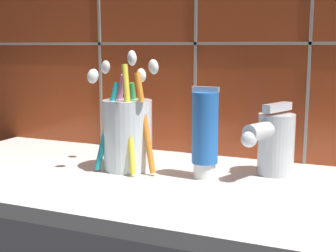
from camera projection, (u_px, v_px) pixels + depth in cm
name	position (u px, v px, depth cm)	size (l,w,h in cm)	color
sink_counter	(144.00, 183.00, 70.17)	(77.21, 35.33, 2.00)	silver
tile_wall_backsplash	(187.00, 4.00, 81.78)	(87.21, 1.72, 57.08)	#933819
toothbrush_cup	(127.00, 132.00, 73.13)	(13.52, 9.64, 18.85)	silver
toothpaste_tube	(205.00, 133.00, 68.20)	(4.04, 3.85, 13.52)	white
sink_faucet	(274.00, 141.00, 69.97)	(6.58, 10.72, 10.85)	silver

